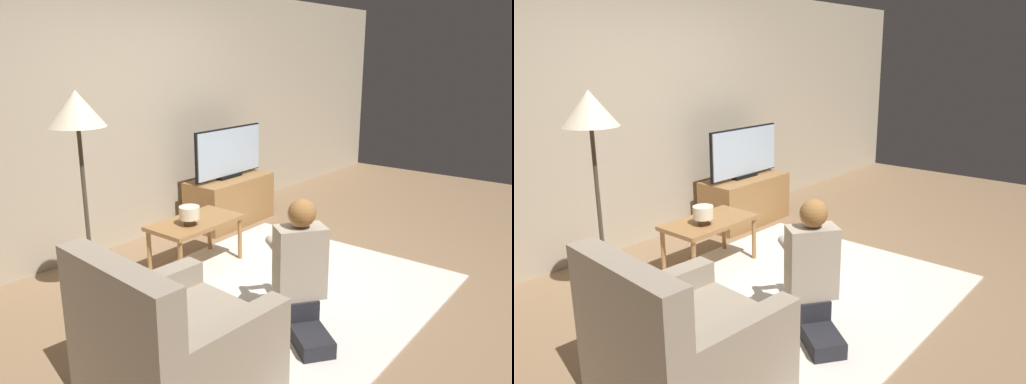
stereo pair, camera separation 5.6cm
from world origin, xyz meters
The scene contains 10 objects.
ground_plane centered at (0.00, 0.00, 0.00)m, with size 10.00×10.00×0.00m, color #896B4C.
wall_back centered at (0.00, 1.93, 1.30)m, with size 10.00×0.06×2.60m.
rug centered at (0.00, 0.00, 0.01)m, with size 2.51×2.27×0.02m.
tv_stand centered at (1.06, 1.49, 0.27)m, with size 1.03×0.49×0.54m.
tv centered at (1.06, 1.50, 0.83)m, with size 1.04×0.08×0.57m.
coffee_table centered at (-0.09, 0.89, 0.40)m, with size 0.84×0.48×0.45m.
floor_lamp centered at (-1.18, 0.86, 1.43)m, with size 0.39×0.39×1.66m.
armchair centered at (-1.45, -0.32, 0.30)m, with size 0.94×0.93×0.93m.
person_kneeling centered at (-0.42, -0.47, 0.48)m, with size 0.69×0.81×0.96m.
table_lamp centered at (-0.21, 0.83, 0.56)m, with size 0.18×0.18×0.17m.
Camera 2 is at (-3.02, -2.23, 1.89)m, focal length 35.00 mm.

